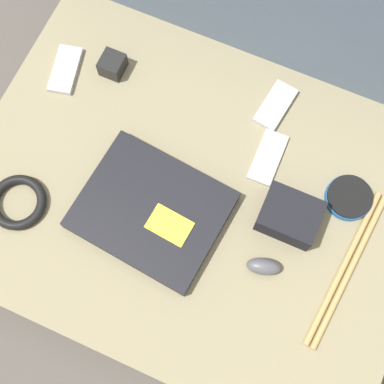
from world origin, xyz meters
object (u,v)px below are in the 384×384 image
laptop (152,211)px  computer_mouse (264,266)px  speaker_puck (349,198)px  phone_small (268,157)px  phone_black (275,106)px  phone_silver (65,70)px  camera_pouch (290,216)px  charger_brick (113,65)px

laptop → computer_mouse: (0.26, -0.02, 0.00)m
speaker_puck → phone_small: size_ratio=0.80×
speaker_puck → phone_black: size_ratio=0.81×
laptop → phone_small: (0.18, 0.22, -0.01)m
phone_silver → camera_pouch: camera_pouch is taller
computer_mouse → phone_small: (-0.08, 0.24, -0.01)m
laptop → computer_mouse: 0.27m
phone_silver → charger_brick: 0.11m
phone_small → camera_pouch: (0.09, -0.12, 0.03)m
phone_silver → charger_brick: charger_brick is taller
computer_mouse → phone_silver: computer_mouse is taller
phone_small → speaker_puck: bearing=-6.5°
charger_brick → phone_black: bearing=9.2°
laptop → speaker_puck: bearing=33.6°
phone_silver → phone_small: phone_silver is taller
laptop → phone_silver: 0.41m
phone_small → camera_pouch: camera_pouch is taller
computer_mouse → charger_brick: (-0.50, 0.30, 0.01)m
laptop → phone_small: size_ratio=2.54×
laptop → camera_pouch: size_ratio=2.66×
phone_silver → phone_black: same height
computer_mouse → charger_brick: size_ratio=1.42×
computer_mouse → camera_pouch: bearing=69.1°
laptop → camera_pouch: 0.29m
speaker_puck → computer_mouse: bearing=-118.0°
camera_pouch → charger_brick: bearing=160.6°
computer_mouse → camera_pouch: size_ratio=0.65×
phone_black → phone_small: 0.13m
phone_silver → computer_mouse: bearing=-35.6°
speaker_puck → phone_small: 0.20m
phone_black → camera_pouch: bearing=-55.4°
phone_silver → phone_small: bearing=-14.5°
laptop → charger_brick: (-0.23, 0.28, 0.01)m
phone_silver → camera_pouch: (0.61, -0.13, 0.02)m
speaker_puck → laptop: bearing=-152.2°
computer_mouse → phone_small: bearing=93.0°
speaker_puck → charger_brick: charger_brick is taller
computer_mouse → speaker_puck: size_ratio=0.77×
speaker_puck → phone_black: bearing=147.6°
camera_pouch → computer_mouse: bearing=-95.0°
phone_silver → camera_pouch: size_ratio=1.08×
phone_small → computer_mouse: bearing=-72.1°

